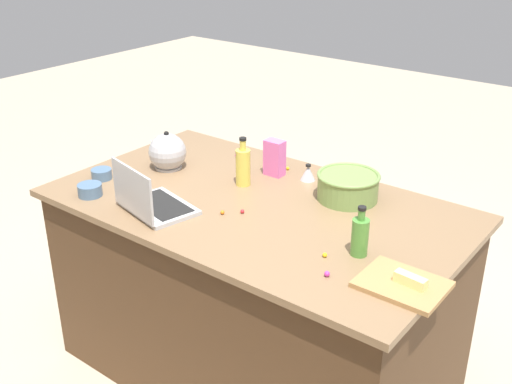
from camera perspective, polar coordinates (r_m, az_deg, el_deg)
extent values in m
plane|color=#B7A88E|center=(3.15, 0.00, -15.90)|extent=(12.00, 12.00, 0.00)
cube|color=#4C331E|center=(2.88, 0.00, -9.33)|extent=(1.70, 0.96, 0.87)
cube|color=#846647|center=(2.65, 0.00, -1.27)|extent=(1.76, 1.02, 0.03)
cube|color=#B7B7BC|center=(2.62, -8.87, -1.41)|extent=(0.35, 0.28, 0.02)
cube|color=black|center=(2.62, -8.69, -1.14)|extent=(0.30, 0.21, 0.00)
cube|color=#B7B7BC|center=(2.52, -11.26, 0.09)|extent=(0.29, 0.08, 0.20)
cube|color=silver|center=(2.52, -11.14, 0.13)|extent=(0.26, 0.06, 0.18)
cylinder|color=#72934C|center=(2.69, 8.41, 0.44)|extent=(0.26, 0.26, 0.11)
cylinder|color=black|center=(2.68, 8.42, 0.54)|extent=(0.21, 0.21, 0.10)
torus|color=#72934C|center=(2.66, 8.48, 1.52)|extent=(0.27, 0.27, 0.02)
cylinder|color=#4C8C38|center=(2.26, 9.49, -4.12)|extent=(0.06, 0.06, 0.14)
cylinder|color=#4C8C38|center=(2.22, 9.65, -2.08)|extent=(0.03, 0.03, 0.04)
cylinder|color=black|center=(2.21, 9.70, -1.48)|extent=(0.03, 0.03, 0.01)
cylinder|color=#DBC64C|center=(2.79, -1.19, 2.25)|extent=(0.07, 0.07, 0.17)
cylinder|color=#DBC64C|center=(2.75, -1.21, 4.30)|extent=(0.03, 0.03, 0.05)
cylinder|color=black|center=(2.74, -1.22, 4.88)|extent=(0.03, 0.03, 0.01)
cylinder|color=#ADADB2|center=(3.03, -8.03, 2.32)|extent=(0.13, 0.13, 0.01)
sphere|color=#ADADB2|center=(3.00, -8.11, 3.64)|extent=(0.18, 0.18, 0.18)
cone|color=#ADADB2|center=(3.05, -9.27, 4.30)|extent=(0.08, 0.03, 0.07)
sphere|color=black|center=(2.97, -8.22, 5.31)|extent=(0.02, 0.02, 0.02)
cube|color=#AD7F4C|center=(2.14, 13.25, -8.23)|extent=(0.28, 0.22, 0.02)
cube|color=#F4E58C|center=(2.12, 13.96, -7.83)|extent=(0.11, 0.05, 0.04)
cylinder|color=slate|center=(2.96, -13.96, 1.61)|extent=(0.09, 0.09, 0.05)
cylinder|color=slate|center=(2.80, -14.97, 0.18)|extent=(0.11, 0.11, 0.05)
cone|color=#B2B2B7|center=(2.86, 4.79, 1.76)|extent=(0.07, 0.07, 0.07)
cylinder|color=black|center=(2.85, 4.81, 2.44)|extent=(0.02, 0.02, 0.01)
cube|color=pink|center=(2.89, 1.71, 3.15)|extent=(0.09, 0.06, 0.17)
sphere|color=red|center=(2.56, -1.26, -1.79)|extent=(0.02, 0.02, 0.02)
sphere|color=orange|center=(2.55, -3.09, -1.87)|extent=(0.02, 0.02, 0.02)
sphere|color=blue|center=(2.78, -12.38, -0.13)|extent=(0.02, 0.02, 0.02)
sphere|color=#CC3399|center=(3.13, -1.77, 3.39)|extent=(0.02, 0.02, 0.02)
sphere|color=yellow|center=(2.26, 6.32, -5.76)|extent=(0.02, 0.02, 0.02)
sphere|color=green|center=(2.49, -9.38, -2.86)|extent=(0.02, 0.02, 0.02)
sphere|color=yellow|center=(2.98, 2.92, 2.18)|extent=(0.02, 0.02, 0.02)
sphere|color=#CC3399|center=(2.15, 6.52, -7.46)|extent=(0.02, 0.02, 0.02)
sphere|color=red|center=(2.83, -11.33, 0.52)|extent=(0.02, 0.02, 0.02)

